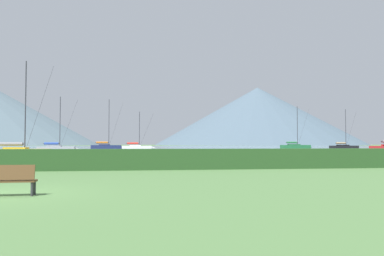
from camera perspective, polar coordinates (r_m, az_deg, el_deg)
name	(u,v)px	position (r m, az deg, el deg)	size (l,w,h in m)	color
harbor_water	(123,148)	(149.97, -10.06, -2.88)	(320.00, 246.00, 0.00)	gray
hedge_line	(60,160)	(24.31, -18.75, -4.44)	(80.00, 1.20, 1.27)	#284C23
sailboat_slip_2	(296,147)	(107.82, 15.00, -2.67)	(9.18, 3.69, 11.66)	#236B38
sailboat_slip_3	(344,147)	(101.93, 21.47, -2.66)	(8.28, 3.74, 10.03)	black
sailboat_slip_4	(137,148)	(91.15, -8.05, -2.87)	(7.90, 2.35, 9.05)	white
sailboat_slip_5	(107,147)	(102.88, -12.42, -2.72)	(8.91, 2.89, 13.10)	navy
sailboat_slip_6	(57,149)	(76.38, -19.20, -2.89)	(7.73, 2.47, 10.37)	#9E9EA3
sailboat_slip_7	(21,152)	(47.35, -23.87, -3.27)	(7.41, 2.39, 10.89)	gold
park_bench_near_path	(7,179)	(13.09, -25.51, -6.73)	(1.65, 0.50, 0.95)	brown
distant_hill_central_peak	(258,116)	(403.97, 9.61, 1.71)	(211.09, 211.09, 59.33)	#4C6070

